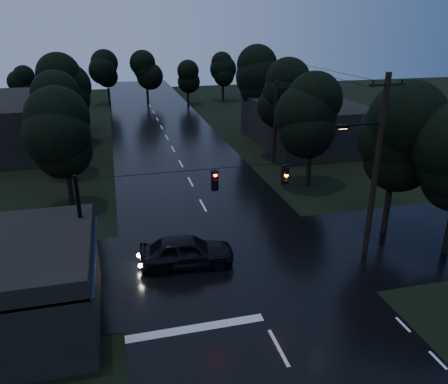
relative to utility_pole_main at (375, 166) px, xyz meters
name	(u,v)px	position (x,y,z in m)	size (l,w,h in m)	color
main_road	(181,164)	(-7.41, 19.00, -5.26)	(12.00, 120.00, 0.02)	black
cross_street	(233,262)	(-7.41, 1.00, -5.26)	(60.00, 9.00, 0.02)	black
building_far_right	(305,123)	(6.59, 23.00, -3.06)	(10.00, 14.00, 4.40)	black
building_far_left	(30,122)	(-21.41, 29.00, -2.76)	(10.00, 16.00, 5.00)	black
utility_pole_main	(375,166)	(0.00, 0.00, 0.00)	(3.50, 0.30, 10.00)	black
utility_pole_far	(275,122)	(0.89, 17.00, -1.38)	(2.00, 0.30, 7.50)	black
anchor_pole_left	(83,237)	(-14.91, 0.00, -2.26)	(0.18, 0.18, 6.00)	black
span_signals	(250,177)	(-6.85, -0.01, -0.01)	(15.00, 0.37, 1.12)	black
tree_corner_near	(397,139)	(2.59, 2.00, 0.74)	(4.48, 4.48, 9.44)	black
tree_left_a	(63,135)	(-16.41, 11.00, -0.02)	(3.92, 3.92, 8.26)	black
tree_left_b	(63,108)	(-17.01, 19.00, 0.36)	(4.20, 4.20, 8.85)	black
tree_left_c	(65,87)	(-17.61, 29.00, 0.74)	(4.48, 4.48, 9.44)	black
tree_right_a	(313,116)	(1.59, 11.00, 0.36)	(4.20, 4.20, 8.85)	black
tree_right_b	(282,94)	(2.19, 19.00, 0.74)	(4.48, 4.48, 9.44)	black
tree_right_c	(254,77)	(2.79, 29.00, 1.11)	(4.76, 4.76, 10.03)	black
car	(187,251)	(-9.89, 1.27, -4.40)	(2.02, 5.03, 1.71)	black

